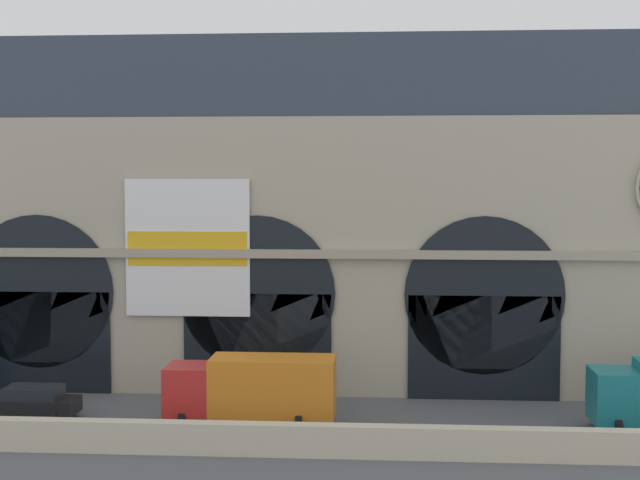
% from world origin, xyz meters
% --- Properties ---
extents(ground_plane, '(200.00, 200.00, 0.00)m').
position_xyz_m(ground_plane, '(0.00, 0.00, 0.00)').
color(ground_plane, '#54565B').
extents(quay_parapet_wall, '(90.00, 0.70, 1.29)m').
position_xyz_m(quay_parapet_wall, '(0.00, -4.77, 0.64)').
color(quay_parapet_wall, beige).
rests_on(quay_parapet_wall, ground).
extents(station_building, '(47.59, 4.93, 18.28)m').
position_xyz_m(station_building, '(0.02, 7.28, 8.84)').
color(station_building, '#B2A891').
rests_on(station_building, ground).
extents(car_midwest, '(4.40, 2.22, 1.55)m').
position_xyz_m(car_midwest, '(-9.73, -0.30, 0.80)').
color(car_midwest, black).
rests_on(car_midwest, ground).
extents(box_truck_center, '(7.50, 2.91, 3.12)m').
position_xyz_m(box_truck_center, '(0.58, -0.65, 1.70)').
color(box_truck_center, red).
rests_on(box_truck_center, ground).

